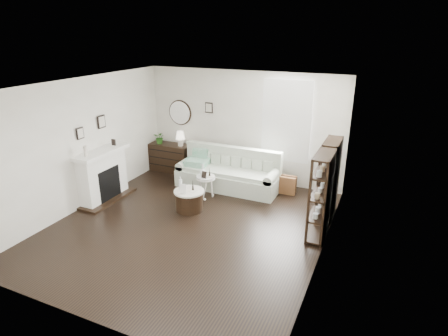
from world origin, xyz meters
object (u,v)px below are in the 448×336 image
at_px(sofa, 229,175).
at_px(drum_table, 189,200).
at_px(dresser, 171,157).
at_px(pedestal_table, 206,178).

xyz_separation_m(sofa, drum_table, (-0.27, -1.46, -0.09)).
xyz_separation_m(dresser, pedestal_table, (1.64, -1.17, 0.11)).
bearing_deg(pedestal_table, sofa, 73.77).
relative_size(drum_table, pedestal_table, 1.22).
xyz_separation_m(sofa, pedestal_table, (-0.23, -0.78, 0.16)).
height_order(sofa, pedestal_table, sofa).
bearing_deg(dresser, drum_table, -49.27).
distance_m(sofa, dresser, 1.91).
distance_m(sofa, pedestal_table, 0.82).
distance_m(drum_table, pedestal_table, 0.74).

